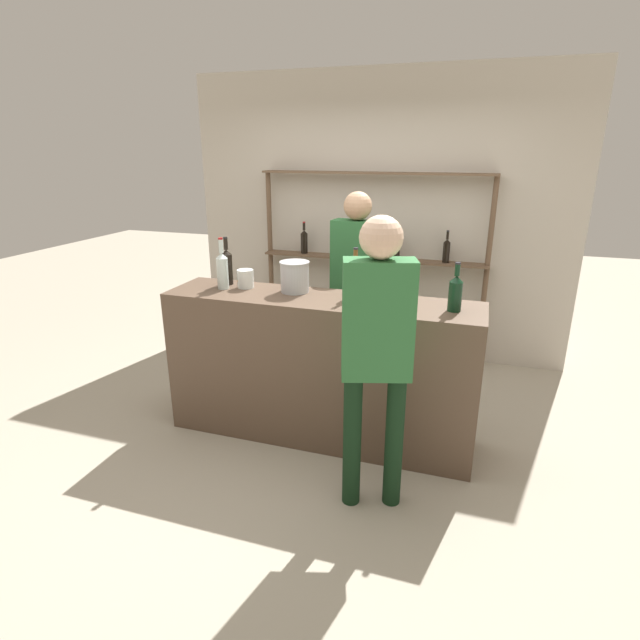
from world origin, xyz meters
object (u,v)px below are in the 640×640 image
object	(u,v)px
counter_bottle_3	(455,292)
cork_jar	(245,279)
counter_bottle_0	(222,270)
counter_bottle_1	(355,278)
counter_bottle_2	(227,266)
server_behind_counter	(356,277)
ice_bucket	(295,277)
customer_right	(377,342)

from	to	relation	value
counter_bottle_3	cork_jar	world-z (taller)	counter_bottle_3
counter_bottle_0	counter_bottle_1	world-z (taller)	counter_bottle_0
counter_bottle_2	server_behind_counter	bearing A→B (deg)	38.02
counter_bottle_2	counter_bottle_0	bearing A→B (deg)	-77.50
ice_bucket	customer_right	xyz separation A→B (m)	(0.76, -0.74, -0.14)
cork_jar	customer_right	world-z (taller)	customer_right
counter_bottle_3	ice_bucket	world-z (taller)	counter_bottle_3
counter_bottle_2	server_behind_counter	world-z (taller)	server_behind_counter
counter_bottle_0	cork_jar	distance (m)	0.18
counter_bottle_1	ice_bucket	world-z (taller)	counter_bottle_1
ice_bucket	server_behind_counter	size ratio (longest dim) A/B	0.13
server_behind_counter	cork_jar	bearing A→B (deg)	-36.21
cork_jar	server_behind_counter	size ratio (longest dim) A/B	0.08
customer_right	server_behind_counter	xyz separation A→B (m)	(-0.48, 1.44, -0.01)
counter_bottle_3	server_behind_counter	world-z (taller)	server_behind_counter
customer_right	server_behind_counter	bearing A→B (deg)	1.69
counter_bottle_1	server_behind_counter	xyz separation A→B (m)	(-0.17, 0.71, -0.17)
counter_bottle_1	customer_right	xyz separation A→B (m)	(0.31, -0.73, -0.16)
counter_bottle_0	counter_bottle_2	xyz separation A→B (m)	(-0.03, 0.12, -0.00)
counter_bottle_3	counter_bottle_1	bearing A→B (deg)	171.56
counter_bottle_1	server_behind_counter	bearing A→B (deg)	103.27
cork_jar	customer_right	xyz separation A→B (m)	(1.16, -0.73, -0.09)
counter_bottle_3	ice_bucket	bearing A→B (deg)	174.59
counter_bottle_0	counter_bottle_3	bearing A→B (deg)	-0.81
customer_right	cork_jar	bearing A→B (deg)	40.93
customer_right	server_behind_counter	size ratio (longest dim) A/B	1.00
counter_bottle_3	cork_jar	size ratio (longest dim) A/B	2.34
counter_bottle_3	ice_bucket	xyz separation A→B (m)	(-1.13, 0.11, -0.01)
counter_bottle_0	ice_bucket	distance (m)	0.54
counter_bottle_2	customer_right	xyz separation A→B (m)	(1.33, -0.78, -0.17)
counter_bottle_0	ice_bucket	bearing A→B (deg)	8.84
counter_bottle_2	cork_jar	distance (m)	0.19
cork_jar	counter_bottle_3	bearing A→B (deg)	-3.78
counter_bottle_1	counter_bottle_3	bearing A→B (deg)	-8.44
cork_jar	server_behind_counter	distance (m)	0.98
counter_bottle_1	counter_bottle_2	distance (m)	1.02
counter_bottle_1	counter_bottle_2	world-z (taller)	counter_bottle_2
ice_bucket	cork_jar	xyz separation A→B (m)	(-0.39, -0.01, -0.04)
cork_jar	counter_bottle_2	bearing A→B (deg)	165.06
counter_bottle_0	counter_bottle_3	xyz separation A→B (m)	(1.67, -0.02, -0.02)
ice_bucket	counter_bottle_0	bearing A→B (deg)	-171.16
counter_bottle_2	counter_bottle_3	distance (m)	1.70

